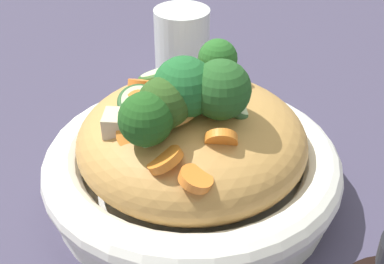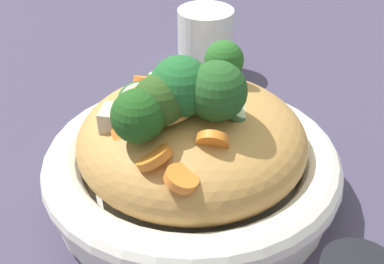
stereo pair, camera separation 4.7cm
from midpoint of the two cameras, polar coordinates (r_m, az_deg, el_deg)
The scene contains 8 objects.
ground_plane at distance 0.51m, azimuth 2.64°, elevation -6.61°, with size 3.00×3.00×0.00m, color #3C364D.
serving_bowl at distance 0.50m, azimuth 2.73°, elevation -4.13°, with size 0.27×0.27×0.05m.
noodle_heap at distance 0.48m, azimuth 2.82°, elevation -0.93°, with size 0.20×0.20×0.09m.
broccoli_florets at distance 0.43m, azimuth 2.57°, elevation 3.88°, with size 0.11×0.17×0.07m.
carrot_coins at distance 0.43m, azimuth -0.16°, elevation -0.02°, with size 0.12×0.13×0.03m.
zucchini_slices at distance 0.47m, azimuth 1.25°, elevation 4.10°, with size 0.13×0.11×0.03m.
chicken_chunks at distance 0.46m, azimuth -0.90°, elevation 3.69°, with size 0.06×0.09×0.03m.
drinking_glass at distance 0.70m, azimuth 3.36°, elevation 9.33°, with size 0.07×0.07×0.09m.
Camera 2 is at (-0.15, 0.36, 0.33)m, focal length 50.82 mm.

